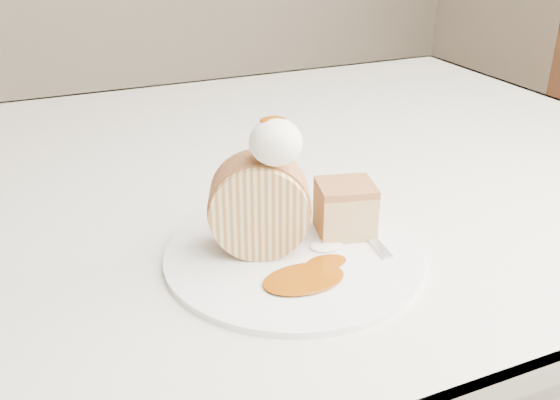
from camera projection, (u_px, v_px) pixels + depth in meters
name	position (u px, v px, depth m)	size (l,w,h in m)	color
table	(191.00, 240.00, 0.82)	(1.40, 0.90, 0.75)	silver
plate	(293.00, 255.00, 0.61)	(0.25, 0.25, 0.01)	white
roulade_slice	(259.00, 206.00, 0.59)	(0.09, 0.09, 0.05)	beige
cake_chunk	(345.00, 211.00, 0.64)	(0.06, 0.05, 0.05)	#B57444
whipped_cream	(276.00, 142.00, 0.56)	(0.05, 0.05, 0.04)	white
caramel_drizzle	(273.00, 114.00, 0.55)	(0.02, 0.02, 0.01)	#883E05
caramel_pool	(304.00, 279.00, 0.56)	(0.08, 0.05, 0.00)	#883E05
fork	(366.00, 232.00, 0.64)	(0.02, 0.15, 0.00)	silver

